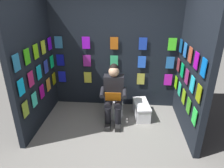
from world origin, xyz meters
name	(u,v)px	position (x,y,z in m)	size (l,w,h in m)	color
ground_plane	(107,153)	(0.00, 0.00, 0.00)	(30.00, 30.00, 0.00)	gray
display_wall_back	(114,56)	(0.00, -1.75, 1.18)	(2.88, 0.14, 2.36)	black
display_wall_left	(192,71)	(-1.44, -0.85, 1.18)	(0.14, 1.70, 2.36)	black
display_wall_right	(34,67)	(1.44, -0.85, 1.18)	(0.14, 1.70, 2.36)	black
toilet	(114,100)	(-0.03, -1.25, 0.33)	(0.41, 0.56, 0.77)	white
person_reading	(114,94)	(-0.04, -1.02, 0.60)	(0.53, 0.69, 1.19)	black
comic_longbox_near	(141,110)	(-0.62, -1.20, 0.16)	(0.38, 0.68, 0.32)	silver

